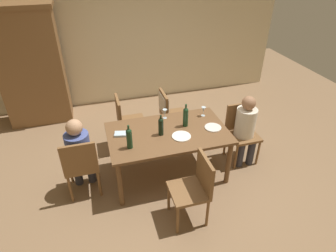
{
  "coord_description": "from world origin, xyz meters",
  "views": [
    {
      "loc": [
        -0.93,
        -3.2,
        2.99
      ],
      "look_at": [
        0.0,
        0.0,
        0.85
      ],
      "focal_mm": 30.65,
      "sensor_mm": 36.0,
      "label": 1
    }
  ],
  "objects": [
    {
      "name": "wine_bottle_short_olive",
      "position": [
        0.29,
        0.09,
        0.91
      ],
      "size": [
        0.08,
        0.08,
        0.35
      ],
      "color": "#19381E",
      "rests_on": "dining_table"
    },
    {
      "name": "ground_plane",
      "position": [
        0.0,
        0.0,
        0.0
      ],
      "size": [
        10.0,
        10.0,
        0.0
      ],
      "primitive_type": "plane",
      "color": "#846647"
    },
    {
      "name": "chair_right_end",
      "position": [
        1.22,
        0.09,
        0.53
      ],
      "size": [
        0.44,
        0.44,
        0.92
      ],
      "rotation": [
        0.0,
        0.0,
        3.14
      ],
      "color": "brown",
      "rests_on": "ground_plane"
    },
    {
      "name": "chair_left_end",
      "position": [
        -1.22,
        -0.09,
        0.53
      ],
      "size": [
        0.44,
        0.44,
        0.92
      ],
      "color": "brown",
      "rests_on": "ground_plane"
    },
    {
      "name": "dinner_plate_guest_left",
      "position": [
        0.65,
        -0.08,
        0.76
      ],
      "size": [
        0.24,
        0.24,
        0.01
      ],
      "primitive_type": "cylinder",
      "color": "silver",
      "rests_on": "dining_table"
    },
    {
      "name": "folded_napkin",
      "position": [
        -0.65,
        0.11,
        0.77
      ],
      "size": [
        0.18,
        0.15,
        0.03
      ],
      "primitive_type": "cube",
      "rotation": [
        0.0,
        0.0,
        -0.22
      ],
      "color": "#ADC6D6",
      "rests_on": "dining_table"
    },
    {
      "name": "wine_bottle_dark_red",
      "position": [
        -0.11,
        -0.03,
        0.89
      ],
      "size": [
        0.07,
        0.07,
        0.3
      ],
      "color": "black",
      "rests_on": "dining_table"
    },
    {
      "name": "wine_bottle_tall_green",
      "position": [
        -0.57,
        -0.21,
        0.91
      ],
      "size": [
        0.08,
        0.08,
        0.34
      ],
      "color": "#19381E",
      "rests_on": "dining_table"
    },
    {
      "name": "dining_table",
      "position": [
        0.0,
        0.0,
        0.67
      ],
      "size": [
        1.68,
        1.0,
        0.75
      ],
      "color": "brown",
      "rests_on": "ground_plane"
    },
    {
      "name": "rear_room_partition",
      "position": [
        0.0,
        2.7,
        1.35
      ],
      "size": [
        6.4,
        0.12,
        2.7
      ],
      "primitive_type": "cube",
      "color": "beige",
      "rests_on": "ground_plane"
    },
    {
      "name": "chair_near",
      "position": [
        0.09,
        -0.88,
        0.53
      ],
      "size": [
        0.44,
        0.44,
        0.92
      ],
      "rotation": [
        0.0,
        0.0,
        1.57
      ],
      "color": "brown",
      "rests_on": "ground_plane"
    },
    {
      "name": "chair_far_right",
      "position": [
        0.25,
        0.88,
        0.59
      ],
      "size": [
        0.46,
        0.44,
        0.92
      ],
      "rotation": [
        0.0,
        0.0,
        -1.57
      ],
      "color": "brown",
      "rests_on": "ground_plane"
    },
    {
      "name": "wine_glass_centre",
      "position": [
        0.64,
        0.28,
        0.86
      ],
      "size": [
        0.07,
        0.07,
        0.15
      ],
      "color": "silver",
      "rests_on": "dining_table"
    },
    {
      "name": "chair_far_left",
      "position": [
        -0.46,
        0.88,
        0.53
      ],
      "size": [
        0.44,
        0.44,
        0.92
      ],
      "rotation": [
        0.0,
        0.0,
        -1.57
      ],
      "color": "brown",
      "rests_on": "ground_plane"
    },
    {
      "name": "wine_glass_near_left",
      "position": [
        0.06,
        0.38,
        0.86
      ],
      "size": [
        0.07,
        0.07,
        0.15
      ],
      "color": "silver",
      "rests_on": "dining_table"
    },
    {
      "name": "armoire_cabinet",
      "position": [
        -1.94,
        2.25,
        1.1
      ],
      "size": [
        1.18,
        0.62,
        2.18
      ],
      "color": "brown",
      "rests_on": "ground_plane"
    },
    {
      "name": "dinner_plate_host",
      "position": [
        0.14,
        -0.16,
        0.76
      ],
      "size": [
        0.26,
        0.26,
        0.01
      ],
      "primitive_type": "cylinder",
      "color": "white",
      "rests_on": "dining_table"
    },
    {
      "name": "person_woman_host",
      "position": [
        1.22,
        -0.03,
        0.66
      ],
      "size": [
        0.31,
        0.35,
        1.13
      ],
      "rotation": [
        0.0,
        0.0,
        3.14
      ],
      "color": "#33333D",
      "rests_on": "ground_plane"
    },
    {
      "name": "person_man_bearded",
      "position": [
        -1.22,
        0.03,
        0.67
      ],
      "size": [
        0.32,
        0.36,
        1.15
      ],
      "color": "#33333D",
      "rests_on": "ground_plane"
    }
  ]
}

